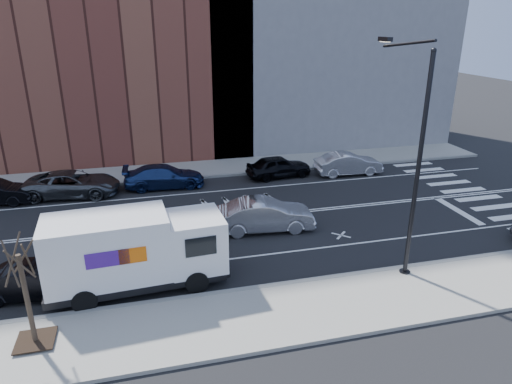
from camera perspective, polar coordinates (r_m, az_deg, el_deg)
name	(u,v)px	position (r m, az deg, el deg)	size (l,w,h in m)	color
ground	(210,221)	(24.24, -5.77, -3.61)	(120.00, 120.00, 0.00)	black
sidewalk_near	(248,319)	(16.68, -0.95, -15.57)	(44.00, 3.60, 0.15)	gray
sidewalk_far	(191,170)	(32.38, -8.16, 2.77)	(44.00, 3.60, 0.15)	gray
curb_near	(238,291)	(18.12, -2.29, -12.26)	(44.00, 0.25, 0.17)	gray
curb_far	(194,178)	(30.68, -7.78, 1.78)	(44.00, 0.25, 0.17)	gray
crosswalk	(471,194)	(30.67, 25.24, -0.24)	(3.00, 14.00, 0.01)	white
road_markings	(210,221)	(24.24, -5.77, -3.60)	(40.00, 8.60, 0.01)	white
bldg_brick	(60,4)	(37.83, -23.35, 20.77)	(26.00, 10.00, 22.00)	brown
streetlight	(412,154)	(18.68, 18.97, 4.48)	(0.44, 4.02, 9.34)	black
street_tree	(29,308)	(16.43, -26.52, -12.88)	(1.20, 1.20, 3.75)	black
fedex_van	(135,250)	(18.30, -14.88, -7.02)	(6.98, 2.79, 3.13)	black
far_parked_c	(73,184)	(29.39, -21.95, 0.95)	(2.51, 5.44, 1.51)	#494C50
far_parked_d	(164,176)	(29.26, -11.41, 1.93)	(2.02, 4.97, 1.44)	navy
far_parked_e	(279,166)	(30.63, 2.85, 3.20)	(1.74, 4.33, 1.47)	black
far_parked_f	(348,164)	(31.78, 11.46, 3.49)	(1.59, 4.55, 1.50)	silver
driving_sedan	(265,215)	(22.81, 1.13, -2.90)	(1.70, 4.88, 1.61)	#BBBBC0
near_parked_rear_a	(35,281)	(19.51, -25.90, -9.98)	(1.41, 4.06, 1.34)	black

